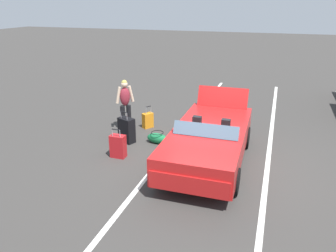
{
  "coord_description": "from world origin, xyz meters",
  "views": [
    {
      "loc": [
        7.51,
        1.44,
        3.9
      ],
      "look_at": [
        -0.32,
        -1.2,
        0.75
      ],
      "focal_mm": 34.85,
      "sensor_mm": 36.0,
      "label": 1
    }
  ],
  "objects_px": {
    "suitcase_large_black": "(127,130)",
    "duffel_bag": "(157,138)",
    "traveler_person": "(125,102)",
    "suitcase_medium_bright": "(118,146)",
    "convertible_car": "(207,145)",
    "suitcase_small_carryon": "(148,120)"
  },
  "relations": [
    {
      "from": "suitcase_large_black",
      "to": "duffel_bag",
      "type": "height_order",
      "value": "suitcase_large_black"
    },
    {
      "from": "duffel_bag",
      "to": "traveler_person",
      "type": "relative_size",
      "value": 0.4
    },
    {
      "from": "suitcase_medium_bright",
      "to": "traveler_person",
      "type": "height_order",
      "value": "traveler_person"
    },
    {
      "from": "convertible_car",
      "to": "suitcase_large_black",
      "type": "xyz_separation_m",
      "value": [
        -0.76,
        -2.57,
        -0.22
      ]
    },
    {
      "from": "convertible_car",
      "to": "suitcase_small_carryon",
      "type": "height_order",
      "value": "convertible_car"
    },
    {
      "from": "duffel_bag",
      "to": "traveler_person",
      "type": "bearing_deg",
      "value": -117.3
    },
    {
      "from": "convertible_car",
      "to": "suitcase_medium_bright",
      "type": "distance_m",
      "value": 2.38
    },
    {
      "from": "suitcase_large_black",
      "to": "suitcase_medium_bright",
      "type": "height_order",
      "value": "suitcase_large_black"
    },
    {
      "from": "suitcase_large_black",
      "to": "convertible_car",
      "type": "bearing_deg",
      "value": -83.25
    },
    {
      "from": "suitcase_small_carryon",
      "to": "traveler_person",
      "type": "height_order",
      "value": "traveler_person"
    },
    {
      "from": "suitcase_small_carryon",
      "to": "suitcase_medium_bright",
      "type": "bearing_deg",
      "value": 126.16
    },
    {
      "from": "duffel_bag",
      "to": "traveler_person",
      "type": "xyz_separation_m",
      "value": [
        -0.69,
        -1.33,
        0.77
      ]
    },
    {
      "from": "convertible_car",
      "to": "suitcase_large_black",
      "type": "bearing_deg",
      "value": -107.21
    },
    {
      "from": "suitcase_medium_bright",
      "to": "duffel_bag",
      "type": "xyz_separation_m",
      "value": [
        -1.2,
        0.67,
        -0.15
      ]
    },
    {
      "from": "duffel_bag",
      "to": "traveler_person",
      "type": "distance_m",
      "value": 1.69
    },
    {
      "from": "convertible_car",
      "to": "suitcase_large_black",
      "type": "distance_m",
      "value": 2.69
    },
    {
      "from": "suitcase_large_black",
      "to": "duffel_bag",
      "type": "xyz_separation_m",
      "value": [
        -0.19,
        0.89,
        -0.21
      ]
    },
    {
      "from": "suitcase_large_black",
      "to": "duffel_bag",
      "type": "relative_size",
      "value": 1.46
    },
    {
      "from": "convertible_car",
      "to": "suitcase_medium_bright",
      "type": "relative_size",
      "value": 5.05
    },
    {
      "from": "suitcase_medium_bright",
      "to": "traveler_person",
      "type": "distance_m",
      "value": 2.09
    },
    {
      "from": "suitcase_medium_bright",
      "to": "suitcase_small_carryon",
      "type": "height_order",
      "value": "suitcase_medium_bright"
    },
    {
      "from": "suitcase_large_black",
      "to": "suitcase_small_carryon",
      "type": "xyz_separation_m",
      "value": [
        -1.29,
        0.14,
        -0.12
      ]
    }
  ]
}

